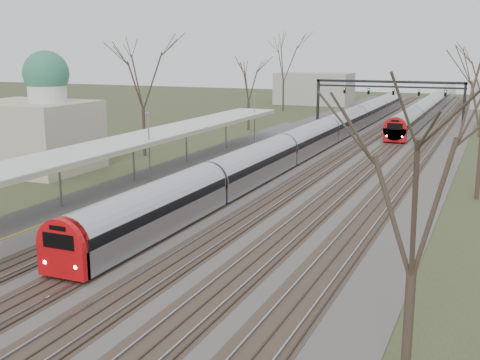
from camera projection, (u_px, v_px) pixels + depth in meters
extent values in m
cube|color=#474442|center=(330.00, 156.00, 59.30)|extent=(24.00, 160.00, 0.10)
cube|color=#4C3828|center=(273.00, 152.00, 61.62)|extent=(2.60, 160.00, 0.06)
cube|color=gray|center=(267.00, 151.00, 61.88)|extent=(0.07, 160.00, 0.12)
cube|color=gray|center=(280.00, 152.00, 61.33)|extent=(0.07, 160.00, 0.12)
cube|color=#4C3828|center=(306.00, 154.00, 60.26)|extent=(2.60, 160.00, 0.06)
cube|color=gray|center=(299.00, 153.00, 60.53)|extent=(0.07, 160.00, 0.12)
cube|color=gray|center=(313.00, 154.00, 59.97)|extent=(0.07, 160.00, 0.12)
cube|color=#4C3828|center=(340.00, 157.00, 58.91)|extent=(2.60, 160.00, 0.06)
cube|color=gray|center=(333.00, 155.00, 59.17)|extent=(0.07, 160.00, 0.12)
cube|color=gray|center=(348.00, 156.00, 58.62)|extent=(0.07, 160.00, 0.12)
cube|color=#4C3828|center=(376.00, 159.00, 57.55)|extent=(2.60, 160.00, 0.06)
cube|color=gray|center=(369.00, 158.00, 57.82)|extent=(0.07, 160.00, 0.12)
cube|color=gray|center=(384.00, 159.00, 57.26)|extent=(0.07, 160.00, 0.12)
cube|color=#4C3828|center=(414.00, 162.00, 56.20)|extent=(2.60, 160.00, 0.06)
cube|color=gray|center=(406.00, 160.00, 56.46)|extent=(0.07, 160.00, 0.12)
cube|color=gray|center=(422.00, 161.00, 55.91)|extent=(0.07, 160.00, 0.12)
cube|color=#9E9B93|center=(159.00, 178.00, 47.01)|extent=(3.50, 69.00, 1.00)
cylinder|color=slate|center=(60.00, 182.00, 36.27)|extent=(0.14, 0.14, 3.00)
cylinder|color=slate|center=(134.00, 161.00, 43.45)|extent=(0.14, 0.14, 3.00)
cylinder|color=slate|center=(186.00, 145.00, 50.63)|extent=(0.14, 0.14, 3.00)
cylinder|color=slate|center=(226.00, 133.00, 57.80)|extent=(0.14, 0.14, 3.00)
cube|color=silver|center=(125.00, 141.00, 42.22)|extent=(4.10, 50.00, 0.12)
cube|color=#C1B796|center=(125.00, 144.00, 42.26)|extent=(4.10, 50.00, 0.25)
cube|color=beige|center=(32.00, 136.00, 51.94)|extent=(10.00, 8.00, 6.00)
cylinder|color=silver|center=(47.00, 88.00, 50.28)|extent=(3.20, 3.20, 2.50)
sphere|color=#2D7153|center=(46.00, 74.00, 50.02)|extent=(3.80, 3.80, 3.80)
cube|color=black|center=(318.00, 100.00, 89.47)|extent=(0.35, 0.35, 6.00)
cube|color=black|center=(464.00, 105.00, 81.53)|extent=(0.35, 0.35, 6.00)
cube|color=black|center=(389.00, 82.00, 84.88)|extent=(21.00, 0.35, 0.35)
cube|color=black|center=(389.00, 87.00, 85.03)|extent=(21.00, 0.25, 0.25)
cube|color=black|center=(345.00, 91.00, 87.42)|extent=(0.32, 0.22, 0.85)
sphere|color=#0CFF19|center=(344.00, 89.00, 87.24)|extent=(0.16, 0.16, 0.16)
cube|color=black|center=(369.00, 91.00, 86.06)|extent=(0.32, 0.22, 0.85)
sphere|color=#0CFF19|center=(368.00, 90.00, 85.88)|extent=(0.16, 0.16, 0.16)
cube|color=black|center=(393.00, 92.00, 84.71)|extent=(0.32, 0.22, 0.85)
sphere|color=#0CFF19|center=(393.00, 90.00, 84.53)|extent=(0.16, 0.16, 0.16)
cube|color=black|center=(419.00, 93.00, 83.35)|extent=(0.32, 0.22, 0.85)
sphere|color=#0CFF19|center=(419.00, 91.00, 83.17)|extent=(0.16, 0.16, 0.16)
cube|color=black|center=(445.00, 93.00, 82.00)|extent=(0.32, 0.22, 0.85)
sphere|color=#0CFF19|center=(446.00, 92.00, 81.82)|extent=(0.16, 0.16, 0.16)
cylinder|color=#2D231C|center=(144.00, 131.00, 59.09)|extent=(0.30, 0.30, 4.95)
cylinder|color=#2D231C|center=(407.00, 334.00, 17.96)|extent=(0.30, 0.30, 4.05)
cylinder|color=#2D231C|center=(479.00, 169.00, 41.75)|extent=(0.30, 0.30, 4.50)
cube|color=#A2A4AB|center=(328.00, 134.00, 67.30)|extent=(2.55, 90.00, 1.60)
cylinder|color=#A2A4AB|center=(328.00, 128.00, 67.16)|extent=(2.60, 89.70, 2.60)
cube|color=black|center=(328.00, 127.00, 67.14)|extent=(2.62, 89.40, 0.55)
cube|color=red|center=(63.00, 261.00, 27.03)|extent=(2.55, 0.50, 1.50)
cylinder|color=red|center=(63.00, 246.00, 26.93)|extent=(2.60, 0.60, 2.60)
cube|color=black|center=(59.00, 241.00, 26.62)|extent=(1.70, 0.12, 0.70)
sphere|color=white|center=(46.00, 262.00, 27.20)|extent=(0.22, 0.22, 0.22)
sphere|color=white|center=(76.00, 267.00, 26.54)|extent=(0.22, 0.22, 0.22)
cube|color=black|center=(327.00, 142.00, 67.50)|extent=(1.80, 89.00, 0.35)
cube|color=#A2A4AB|center=(432.00, 106.00, 100.28)|extent=(2.55, 75.00, 1.60)
cylinder|color=#A2A4AB|center=(432.00, 102.00, 100.14)|extent=(2.60, 74.70, 2.60)
cube|color=black|center=(432.00, 102.00, 100.12)|extent=(2.62, 74.40, 0.55)
cube|color=red|center=(395.00, 135.00, 66.74)|extent=(2.55, 0.50, 1.50)
cylinder|color=red|center=(395.00, 129.00, 66.63)|extent=(2.60, 0.60, 2.60)
cube|color=black|center=(395.00, 126.00, 66.33)|extent=(1.70, 0.12, 0.70)
sphere|color=white|center=(387.00, 136.00, 66.91)|extent=(0.22, 0.22, 0.22)
sphere|color=white|center=(402.00, 137.00, 66.25)|extent=(0.22, 0.22, 0.22)
cube|color=black|center=(431.00, 112.00, 100.48)|extent=(1.80, 74.00, 0.35)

